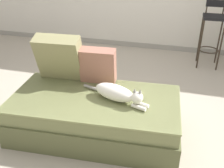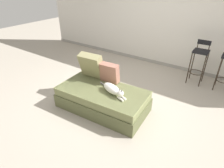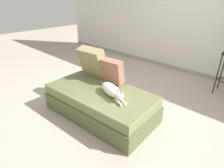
% 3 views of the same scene
% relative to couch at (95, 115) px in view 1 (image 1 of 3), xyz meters
% --- Properties ---
extents(ground_plane, '(16.00, 16.00, 0.00)m').
position_rel_couch_xyz_m(ground_plane, '(0.00, 0.40, -0.21)').
color(ground_plane, '#A89E8E').
rests_on(ground_plane, ground).
extents(wall_baseboard_trim, '(8.00, 0.02, 0.09)m').
position_rel_couch_xyz_m(wall_baseboard_trim, '(0.00, 2.60, -0.17)').
color(wall_baseboard_trim, gray).
rests_on(wall_baseboard_trim, ground).
extents(couch, '(1.71, 0.96, 0.42)m').
position_rel_couch_xyz_m(couch, '(0.00, 0.00, 0.00)').
color(couch, brown).
rests_on(couch, ground).
extents(throw_pillow_corner, '(0.50, 0.34, 0.51)m').
position_rel_couch_xyz_m(throw_pillow_corner, '(-0.48, 0.29, 0.46)').
color(throw_pillow_corner, '#847F56').
rests_on(throw_pillow_corner, couch).
extents(throw_pillow_middle, '(0.38, 0.21, 0.39)m').
position_rel_couch_xyz_m(throw_pillow_middle, '(-0.06, 0.32, 0.40)').
color(throw_pillow_middle, '#936051').
rests_on(throw_pillow_middle, couch).
extents(cat, '(0.71, 0.32, 0.19)m').
position_rel_couch_xyz_m(cat, '(0.22, 0.02, 0.28)').
color(cat, white).
rests_on(cat, couch).
extents(bar_stool_near_window, '(0.32, 0.32, 1.00)m').
position_rel_couch_xyz_m(bar_stool_near_window, '(1.19, 2.08, 0.40)').
color(bar_stool_near_window, '#2D2319').
rests_on(bar_stool_near_window, ground).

